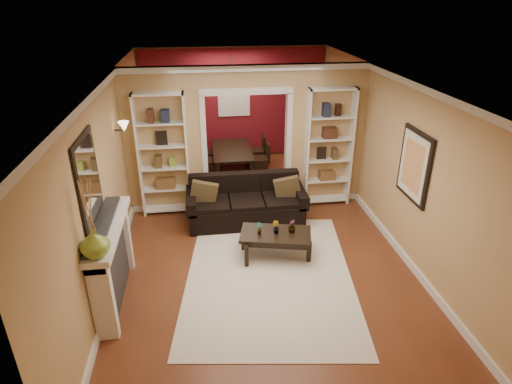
{
  "coord_description": "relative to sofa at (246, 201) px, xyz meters",
  "views": [
    {
      "loc": [
        -0.85,
        -6.45,
        3.85
      ],
      "look_at": [
        -0.09,
        -0.8,
        1.18
      ],
      "focal_mm": 30.0,
      "sensor_mm": 36.0,
      "label": 1
    }
  ],
  "objects": [
    {
      "name": "floor",
      "position": [
        0.1,
        -0.45,
        -0.42
      ],
      "size": [
        8.0,
        8.0,
        0.0
      ],
      "primitive_type": "plane",
      "color": "brown",
      "rests_on": "ground"
    },
    {
      "name": "ceiling",
      "position": [
        0.1,
        -0.45,
        2.28
      ],
      "size": [
        8.0,
        8.0,
        0.0
      ],
      "primitive_type": "plane",
      "rotation": [
        3.14,
        0.0,
        0.0
      ],
      "color": "white",
      "rests_on": "ground"
    },
    {
      "name": "wall_back",
      "position": [
        0.1,
        3.55,
        0.93
      ],
      "size": [
        8.0,
        0.0,
        8.0
      ],
      "primitive_type": "plane",
      "rotation": [
        1.57,
        0.0,
        0.0
      ],
      "color": "tan",
      "rests_on": "ground"
    },
    {
      "name": "wall_front",
      "position": [
        0.1,
        -4.45,
        0.93
      ],
      "size": [
        8.0,
        0.0,
        8.0
      ],
      "primitive_type": "plane",
      "rotation": [
        -1.57,
        0.0,
        0.0
      ],
      "color": "tan",
      "rests_on": "ground"
    },
    {
      "name": "wall_left",
      "position": [
        -2.15,
        -0.45,
        0.93
      ],
      "size": [
        0.0,
        8.0,
        8.0
      ],
      "primitive_type": "plane",
      "rotation": [
        1.57,
        0.0,
        1.57
      ],
      "color": "tan",
      "rests_on": "ground"
    },
    {
      "name": "wall_right",
      "position": [
        2.35,
        -0.45,
        0.93
      ],
      "size": [
        0.0,
        8.0,
        8.0
      ],
      "primitive_type": "plane",
      "rotation": [
        1.57,
        0.0,
        -1.57
      ],
      "color": "tan",
      "rests_on": "ground"
    },
    {
      "name": "partition_wall",
      "position": [
        0.1,
        0.75,
        0.93
      ],
      "size": [
        4.5,
        0.15,
        2.7
      ],
      "primitive_type": "cube",
      "color": "tan",
      "rests_on": "floor"
    },
    {
      "name": "red_back_panel",
      "position": [
        0.1,
        3.52,
        0.9
      ],
      "size": [
        4.44,
        0.04,
        2.64
      ],
      "primitive_type": "cube",
      "color": "maroon",
      "rests_on": "floor"
    },
    {
      "name": "dining_window",
      "position": [
        0.1,
        3.48,
        1.13
      ],
      "size": [
        0.78,
        0.03,
        0.98
      ],
      "primitive_type": "cube",
      "color": "#8CA5CC",
      "rests_on": "wall_back"
    },
    {
      "name": "area_rug",
      "position": [
        0.15,
        -1.7,
        -0.41
      ],
      "size": [
        2.85,
        3.69,
        0.01
      ],
      "primitive_type": "cube",
      "rotation": [
        0.0,
        0.0,
        -0.13
      ],
      "color": "silver",
      "rests_on": "floor"
    },
    {
      "name": "sofa",
      "position": [
        0.0,
        0.0,
        0.0
      ],
      "size": [
        2.14,
        0.92,
        0.84
      ],
      "primitive_type": "cube",
      "color": "black",
      "rests_on": "floor"
    },
    {
      "name": "pillow_left",
      "position": [
        -0.76,
        -0.02,
        0.22
      ],
      "size": [
        0.47,
        0.17,
        0.46
      ],
      "primitive_type": "cube",
      "rotation": [
        0.0,
        0.0,
        -0.07
      ],
      "color": "brown",
      "rests_on": "sofa"
    },
    {
      "name": "pillow_right",
      "position": [
        0.76,
        -0.02,
        0.22
      ],
      "size": [
        0.47,
        0.19,
        0.45
      ],
      "primitive_type": "cube",
      "rotation": [
        0.0,
        0.0,
        -0.13
      ],
      "color": "brown",
      "rests_on": "sofa"
    },
    {
      "name": "coffee_table",
      "position": [
        0.33,
        -1.19,
        -0.21
      ],
      "size": [
        1.21,
        0.83,
        0.42
      ],
      "primitive_type": "cube",
      "rotation": [
        0.0,
        0.0,
        -0.23
      ],
      "color": "black",
      "rests_on": "floor"
    },
    {
      "name": "plant_left",
      "position": [
        0.08,
        -1.19,
        0.1
      ],
      "size": [
        0.13,
        0.13,
        0.21
      ],
      "primitive_type": "imported",
      "rotation": [
        0.0,
        0.0,
        0.84
      ],
      "color": "#336626",
      "rests_on": "coffee_table"
    },
    {
      "name": "plant_center",
      "position": [
        0.33,
        -1.19,
        0.1
      ],
      "size": [
        0.14,
        0.15,
        0.21
      ],
      "primitive_type": "imported",
      "rotation": [
        0.0,
        0.0,
        2.26
      ],
      "color": "#336626",
      "rests_on": "coffee_table"
    },
    {
      "name": "plant_right",
      "position": [
        0.59,
        -1.19,
        0.11
      ],
      "size": [
        0.12,
        0.12,
        0.21
      ],
      "primitive_type": "imported",
      "rotation": [
        0.0,
        0.0,
        4.76
      ],
      "color": "#336626",
      "rests_on": "coffee_table"
    },
    {
      "name": "bookshelf_left",
      "position": [
        -1.45,
        0.58,
        0.73
      ],
      "size": [
        0.9,
        0.3,
        2.3
      ],
      "primitive_type": "cube",
      "color": "white",
      "rests_on": "floor"
    },
    {
      "name": "bookshelf_right",
      "position": [
        1.65,
        0.58,
        0.73
      ],
      "size": [
        0.9,
        0.3,
        2.3
      ],
      "primitive_type": "cube",
      "color": "white",
      "rests_on": "floor"
    },
    {
      "name": "fireplace",
      "position": [
        -1.99,
        -1.95,
        0.16
      ],
      "size": [
        0.32,
        1.7,
        1.16
      ],
      "primitive_type": "cube",
      "color": "white",
      "rests_on": "floor"
    },
    {
      "name": "vase",
      "position": [
        -1.99,
        -2.65,
        0.91
      ],
      "size": [
        0.33,
        0.33,
        0.34
      ],
      "primitive_type": "imported",
      "rotation": [
        0.0,
        0.0,
        -0.01
      ],
      "color": "olive",
      "rests_on": "fireplace"
    },
    {
      "name": "mirror",
      "position": [
        -2.13,
        -1.95,
        1.38
      ],
      "size": [
        0.03,
        0.95,
        1.1
      ],
      "primitive_type": "cube",
      "color": "silver",
      "rests_on": "wall_left"
    },
    {
      "name": "wall_sconce",
      "position": [
        -2.05,
        0.1,
        1.41
      ],
      "size": [
        0.18,
        0.18,
        0.22
      ],
      "primitive_type": "cube",
      "color": "#FFE0A5",
      "rests_on": "wall_left"
    },
    {
      "name": "framed_art",
      "position": [
        2.31,
        -1.45,
        1.13
      ],
      "size": [
        0.04,
        0.85,
        1.05
      ],
      "primitive_type": "cube",
      "color": "black",
      "rests_on": "wall_right"
    },
    {
      "name": "dining_table",
      "position": [
        -0.03,
        2.43,
        -0.14
      ],
      "size": [
        1.59,
        0.89,
        0.56
      ],
      "primitive_type": "imported",
      "rotation": [
        0.0,
        0.0,
        1.57
      ],
      "color": "black",
      "rests_on": "floor"
    },
    {
      "name": "dining_chair_nw",
      "position": [
        -0.58,
        2.13,
        -0.0
      ],
      "size": [
        0.46,
        0.46,
        0.83
      ],
      "primitive_type": "cube",
      "rotation": [
        0.0,
        0.0,
        1.44
      ],
      "color": "black",
      "rests_on": "floor"
    },
    {
      "name": "dining_chair_ne",
      "position": [
        0.52,
        2.13,
        -0.02
      ],
      "size": [
        0.49,
        0.49,
        0.8
      ],
      "primitive_type": "cube",
      "rotation": [
        0.0,
        0.0,
        -1.87
      ],
      "color": "black",
      "rests_on": "floor"
    },
    {
      "name": "dining_chair_sw",
      "position": [
        -0.58,
        2.73,
        -0.03
      ],
      "size": [
        0.49,
        0.49,
        0.77
      ],
      "primitive_type": "cube",
      "rotation": [
        0.0,
        0.0,
        1.22
      ],
      "color": "black",
      "rests_on": "floor"
    },
    {
      "name": "dining_chair_se",
      "position": [
        0.52,
        2.73,
        -0.03
      ],
      "size": [
        0.51,
        0.51,
        0.78
      ],
      "primitive_type": "cube",
      "rotation": [
        0.0,
        0.0,
        -1.17
      ],
      "color": "black",
      "rests_on": "floor"
    },
    {
      "name": "chandelier",
      "position": [
        0.1,
        2.25,
        1.6
      ],
      "size": [
        0.5,
        0.5,
        0.3
      ],
      "primitive_type": "cube",
      "color": "#311E16",
      "rests_on": "ceiling"
    }
  ]
}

